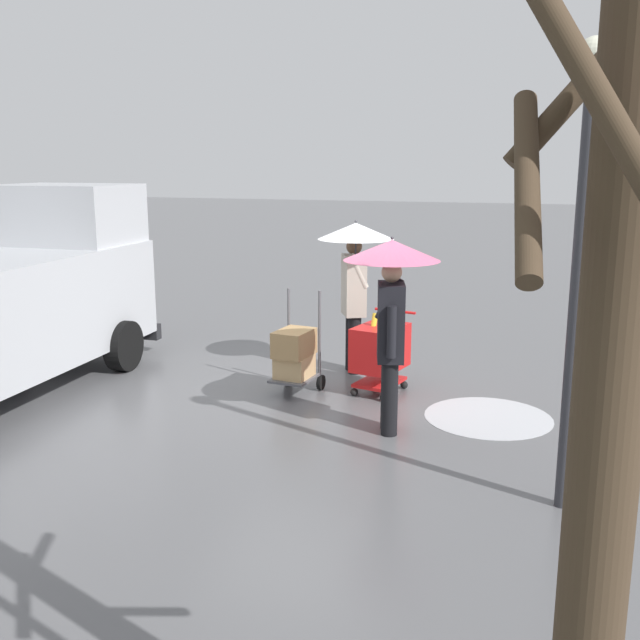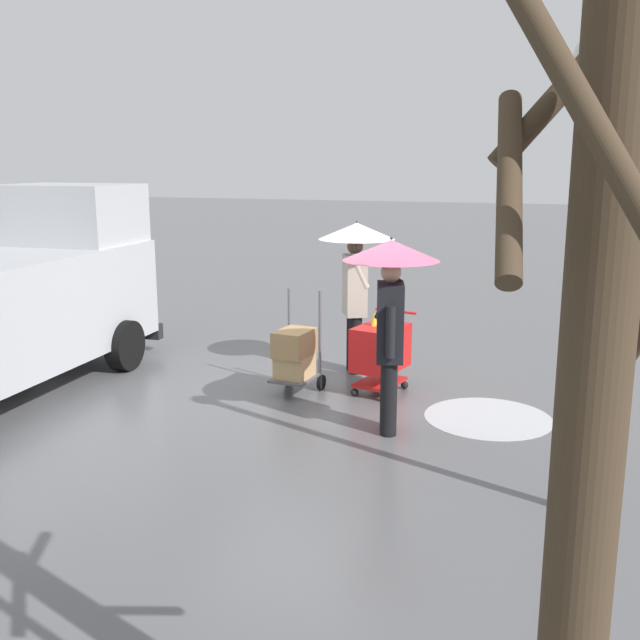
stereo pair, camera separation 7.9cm
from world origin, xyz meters
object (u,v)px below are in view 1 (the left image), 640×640
(pedestrian_pink_side, at_px, (391,289))
(street_lamp, at_px, (582,232))
(hand_dolly_boxes, at_px, (295,355))
(shopping_cart_vendor, at_px, (380,350))
(pedestrian_black_side, at_px, (355,261))
(bare_tree_near, at_px, (605,427))

(pedestrian_pink_side, height_order, street_lamp, street_lamp)
(hand_dolly_boxes, xyz_separation_m, pedestrian_pink_side, (-1.43, 0.88, 1.06))
(shopping_cart_vendor, bearing_deg, street_lamp, 130.68)
(street_lamp, bearing_deg, pedestrian_black_side, -50.39)
(hand_dolly_boxes, bearing_deg, street_lamp, 145.77)
(pedestrian_black_side, relative_size, street_lamp, 0.56)
(pedestrian_pink_side, relative_size, bare_tree_near, 0.55)
(bare_tree_near, bearing_deg, pedestrian_black_side, -68.33)
(pedestrian_pink_side, bearing_deg, hand_dolly_boxes, -31.67)
(hand_dolly_boxes, distance_m, pedestrian_black_side, 1.65)
(shopping_cart_vendor, distance_m, bare_tree_near, 6.93)
(pedestrian_black_side, bearing_deg, shopping_cart_vendor, 125.75)
(street_lamp, bearing_deg, pedestrian_pink_side, -36.11)
(shopping_cart_vendor, relative_size, bare_tree_near, 0.26)
(hand_dolly_boxes, height_order, bare_tree_near, bare_tree_near)
(bare_tree_near, bearing_deg, shopping_cart_vendor, -70.31)
(bare_tree_near, xyz_separation_m, street_lamp, (0.03, -3.75, 0.31))
(hand_dolly_boxes, relative_size, street_lamp, 0.34)
(hand_dolly_boxes, bearing_deg, bare_tree_near, 118.90)
(pedestrian_black_side, bearing_deg, hand_dolly_boxes, 68.88)
(shopping_cart_vendor, xyz_separation_m, hand_dolly_boxes, (1.02, 0.40, -0.05))
(hand_dolly_boxes, xyz_separation_m, bare_tree_near, (-3.30, 5.98, 1.54))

